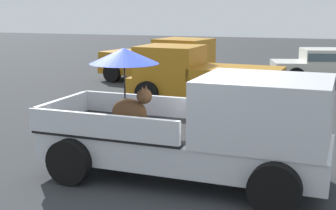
% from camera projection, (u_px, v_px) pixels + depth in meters
% --- Properties ---
extents(ground_plane, '(80.00, 80.00, 0.00)m').
position_uv_depth(ground_plane, '(184.00, 178.00, 8.52)').
color(ground_plane, '#2D3033').
extents(pickup_truck_main, '(5.14, 2.47, 2.30)m').
position_uv_depth(pickup_truck_main, '(208.00, 128.00, 8.17)').
color(pickup_truck_main, black).
rests_on(pickup_truck_main, ground).
extents(pickup_truck_red, '(4.93, 2.47, 1.80)m').
position_uv_depth(pickup_truck_red, '(199.00, 76.00, 14.91)').
color(pickup_truck_red, black).
rests_on(pickup_truck_red, ground).
extents(pickup_truck_far, '(5.08, 2.99, 1.80)m').
position_uv_depth(pickup_truck_far, '(162.00, 61.00, 19.00)').
color(pickup_truck_far, black).
rests_on(pickup_truck_far, ground).
extents(parked_sedan_near, '(4.60, 2.75, 1.33)m').
position_uv_depth(parked_sedan_near, '(327.00, 63.00, 19.44)').
color(parked_sedan_near, black).
rests_on(parked_sedan_near, ground).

